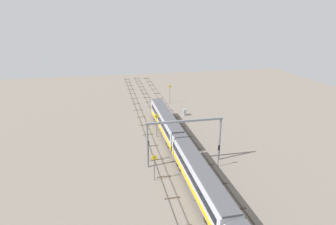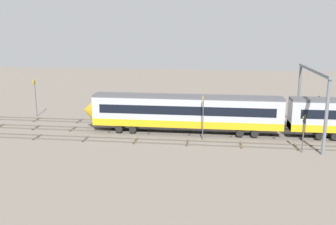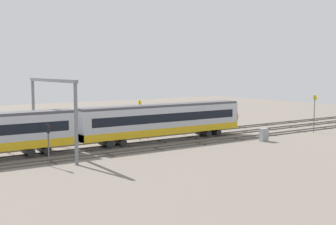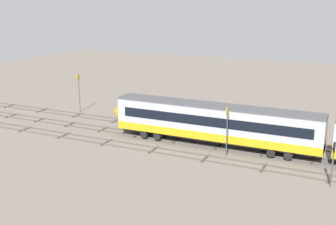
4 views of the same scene
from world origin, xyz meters
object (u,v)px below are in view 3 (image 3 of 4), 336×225
at_px(relay_cabinet, 264,135).
at_px(overhead_gantry, 52,100).
at_px(signal_light_trackside_approach, 49,138).
at_px(signal_light_trackside_departure, 51,123).
at_px(speed_sign_far_trackside, 314,109).
at_px(speed_sign_near_foreground, 140,114).

bearing_deg(relay_cabinet, overhead_gantry, 164.54).
xyz_separation_m(signal_light_trackside_approach, relay_cabinet, (28.73, -1.57, -1.89)).
xyz_separation_m(overhead_gantry, signal_light_trackside_departure, (2.07, 6.33, -3.35)).
bearing_deg(overhead_gantry, relay_cabinet, -15.46).
bearing_deg(relay_cabinet, speed_sign_far_trackside, 6.53).
bearing_deg(signal_light_trackside_departure, signal_light_trackside_approach, -110.62).
xyz_separation_m(overhead_gantry, speed_sign_near_foreground, (13.07, 2.82, -2.60)).
height_order(signal_light_trackside_departure, relay_cabinet, signal_light_trackside_departure).
height_order(speed_sign_near_foreground, relay_cabinet, speed_sign_near_foreground).
bearing_deg(signal_light_trackside_approach, speed_sign_far_trackside, -0.22).
xyz_separation_m(overhead_gantry, speed_sign_far_trackside, (38.67, -5.85, -2.56)).
distance_m(signal_light_trackside_approach, relay_cabinet, 28.84).
relative_size(signal_light_trackside_approach, signal_light_trackside_departure, 0.99).
bearing_deg(speed_sign_near_foreground, signal_light_trackside_departure, 162.32).
distance_m(speed_sign_far_trackside, signal_light_trackside_approach, 41.12).
relative_size(overhead_gantry, speed_sign_near_foreground, 2.59).
bearing_deg(overhead_gantry, signal_light_trackside_approach, -113.29).
bearing_deg(signal_light_trackside_departure, overhead_gantry, -108.15).
bearing_deg(overhead_gantry, signal_light_trackside_departure, 71.85).
height_order(speed_sign_near_foreground, signal_light_trackside_approach, speed_sign_near_foreground).
height_order(overhead_gantry, signal_light_trackside_departure, overhead_gantry).
relative_size(signal_light_trackside_approach, relay_cabinet, 2.43).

